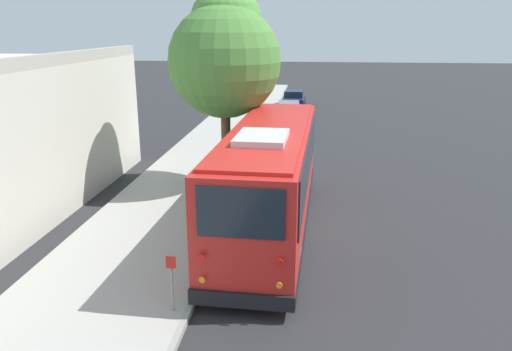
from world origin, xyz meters
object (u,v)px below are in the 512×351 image
at_px(parked_sedan_gray, 289,112).
at_px(parked_sedan_navy, 294,99).
at_px(street_tree, 225,54).
at_px(sign_post_far, 192,252).
at_px(sign_post_near, 172,283).
at_px(fire_hydrant, 240,156).
at_px(parked_sedan_blue, 283,131).
at_px(shuttle_bus, 270,173).

distance_m(parked_sedan_gray, parked_sedan_navy, 6.50).
relative_size(parked_sedan_gray, parked_sedan_navy, 1.10).
distance_m(parked_sedan_navy, street_tree, 22.28).
bearing_deg(parked_sedan_gray, sign_post_far, 173.83).
xyz_separation_m(sign_post_near, fire_hydrant, (12.42, 0.25, -0.28)).
distance_m(parked_sedan_blue, parked_sedan_navy, 13.11).
xyz_separation_m(shuttle_bus, parked_sedan_blue, (12.88, 0.28, -1.27)).
bearing_deg(shuttle_bus, fire_hydrant, 17.47).
distance_m(parked_sedan_blue, parked_sedan_gray, 6.61).
xyz_separation_m(sign_post_near, sign_post_far, (1.86, 0.00, -0.15)).
distance_m(shuttle_bus, sign_post_near, 5.63).
bearing_deg(parked_sedan_navy, shuttle_bus, -177.65).
height_order(street_tree, sign_post_far, street_tree).
xyz_separation_m(parked_sedan_navy, street_tree, (-21.70, 1.94, 4.67)).
distance_m(parked_sedan_blue, sign_post_far, 16.34).
relative_size(shuttle_bus, sign_post_near, 8.14).
height_order(shuttle_bus, fire_hydrant, shuttle_bus).
height_order(parked_sedan_navy, street_tree, street_tree).
xyz_separation_m(shuttle_bus, sign_post_far, (-3.39, 1.72, -1.20)).
bearing_deg(street_tree, fire_hydrant, -2.14).
bearing_deg(parked_sedan_blue, fire_hydrant, 159.81).
distance_m(parked_sedan_gray, fire_hydrant, 12.44).
height_order(parked_sedan_gray, sign_post_near, sign_post_near).
distance_m(parked_sedan_gray, sign_post_near, 24.79).
relative_size(parked_sedan_blue, sign_post_near, 3.29).
bearing_deg(sign_post_far, shuttle_bus, -26.92).
bearing_deg(street_tree, parked_sedan_blue, -11.83).
xyz_separation_m(parked_sedan_gray, parked_sedan_navy, (6.50, -0.13, -0.00)).
bearing_deg(sign_post_near, shuttle_bus, -18.15).
relative_size(street_tree, sign_post_near, 5.80).
relative_size(sign_post_near, fire_hydrant, 1.62).
bearing_deg(shuttle_bus, sign_post_far, 155.19).
bearing_deg(sign_post_near, parked_sedan_navy, -2.90).
bearing_deg(parked_sedan_gray, shuttle_bus, 178.26).
bearing_deg(sign_post_near, parked_sedan_gray, -3.37).
distance_m(parked_sedan_gray, sign_post_far, 22.93).
height_order(parked_sedan_gray, fire_hydrant, parked_sedan_gray).
height_order(street_tree, sign_post_near, street_tree).
relative_size(parked_sedan_gray, sign_post_far, 4.37).
xyz_separation_m(shuttle_bus, parked_sedan_navy, (25.99, 0.14, -1.28)).
height_order(parked_sedan_blue, sign_post_far, parked_sedan_blue).
bearing_deg(sign_post_far, parked_sedan_gray, -3.64).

